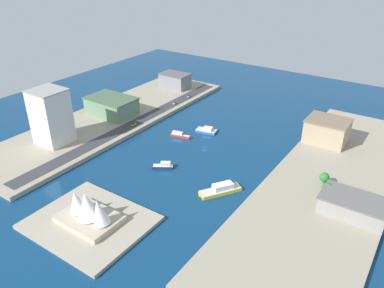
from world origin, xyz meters
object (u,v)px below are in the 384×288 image
apartment_midrise_tan (327,131)px  taxi_yellow_cab (134,124)px  catamaran_blue (207,130)px  traffic_light_waterfront (163,109)px  patrol_launch_navy (163,166)px  opera_landmark (88,210)px  terminal_long_green (112,106)px  tugboat_red (180,135)px  carpark_squat_concrete (354,206)px  warehouse_low_gray (175,80)px  van_white (175,103)px  hotel_broad_white (51,117)px  ferry_yellow_fast (221,189)px  sedan_silver (189,96)px

apartment_midrise_tan → taxi_yellow_cab: 149.08m
catamaran_blue → traffic_light_waterfront: (47.33, -4.53, 5.87)m
taxi_yellow_cab → patrol_launch_navy: bearing=148.6°
apartment_midrise_tan → opera_landmark: apartment_midrise_tan is taller
terminal_long_green → taxi_yellow_cab: size_ratio=8.82×
tugboat_red → taxi_yellow_cab: (39.73, 8.66, 2.29)m
catamaran_blue → carpark_squat_concrete: bearing=158.9°
warehouse_low_gray → taxi_yellow_cab: (-28.09, 94.71, -6.34)m
taxi_yellow_cab → warehouse_low_gray: bearing=-73.5°
van_white → opera_landmark: bearing=111.1°
taxi_yellow_cab → hotel_broad_white: bearing=61.9°
terminal_long_green → apartment_midrise_tan: bearing=-163.1°
catamaran_blue → ferry_yellow_fast: bearing=128.0°
taxi_yellow_cab → traffic_light_waterfront: bearing=-98.3°
tugboat_red → van_white: bearing=-50.1°
sedan_silver → hotel_broad_white: bearing=77.7°
opera_landmark → patrol_launch_navy: bearing=-87.3°
terminal_long_green → sedan_silver: terminal_long_green is taller
warehouse_low_gray → carpark_squat_concrete: size_ratio=0.84×
carpark_squat_concrete → tugboat_red: bearing=-11.7°
taxi_yellow_cab → terminal_long_green: bearing=-13.3°
van_white → patrol_launch_navy: bearing=122.3°
ferry_yellow_fast → opera_landmark: size_ratio=0.79×
ferry_yellow_fast → sedan_silver: ferry_yellow_fast is taller
ferry_yellow_fast → taxi_yellow_cab: ferry_yellow_fast is taller
traffic_light_waterfront → opera_landmark: (-56.29, 135.34, 1.69)m
terminal_long_green → carpark_squat_concrete: (-205.92, 26.69, -2.69)m
tugboat_red → catamaran_blue: bearing=-122.6°
catamaran_blue → taxi_yellow_cab: (52.09, 27.98, 2.49)m
ferry_yellow_fast → warehouse_low_gray: warehouse_low_gray is taller
tugboat_red → traffic_light_waterfront: traffic_light_waterfront is taller
hotel_broad_white → sedan_silver: hotel_broad_white is taller
terminal_long_green → taxi_yellow_cab: (-31.16, 7.35, -6.59)m
apartment_midrise_tan → hotel_broad_white: hotel_broad_white is taller
warehouse_low_gray → carpark_squat_concrete: 232.73m
sedan_silver → traffic_light_waterfront: bearing=95.6°
catamaran_blue → hotel_broad_white: hotel_broad_white is taller
tugboat_red → opera_landmark: (-21.32, 111.50, 7.36)m
van_white → opera_landmark: size_ratio=0.15×
tugboat_red → catamaran_blue: tugboat_red is taller
patrol_launch_navy → van_white: 109.16m
catamaran_blue → carpark_squat_concrete: size_ratio=0.53×
warehouse_low_gray → sedan_silver: (-28.28, 15.55, -6.36)m
tugboat_red → terminal_long_green: size_ratio=0.42×
terminal_long_green → hotel_broad_white: hotel_broad_white is taller
hotel_broad_white → tugboat_red: bearing=-137.5°
ferry_yellow_fast → sedan_silver: bearing=-48.6°
catamaran_blue → sedan_silver: bearing=-44.6°
apartment_midrise_tan → patrol_launch_navy: bearing=49.9°
hotel_broad_white → traffic_light_waterfront: bearing=-111.2°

